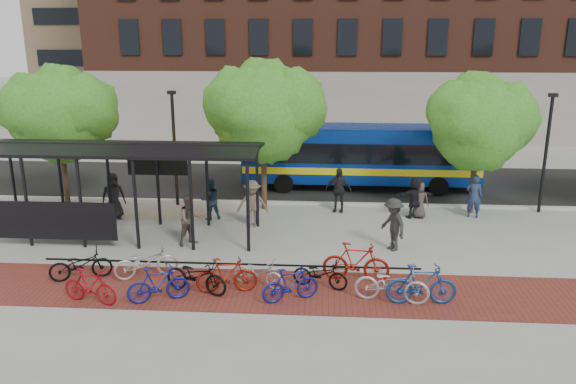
# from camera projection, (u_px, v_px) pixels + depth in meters

# --- Properties ---
(ground) EXTENTS (160.00, 160.00, 0.00)m
(ground) POSITION_uv_depth(u_px,v_px,m) (333.00, 235.00, 21.60)
(ground) COLOR #9E9E99
(ground) RESTS_ON ground
(asphalt_street) EXTENTS (160.00, 8.00, 0.01)m
(asphalt_street) POSITION_uv_depth(u_px,v_px,m) (331.00, 183.00, 29.29)
(asphalt_street) COLOR black
(asphalt_street) RESTS_ON ground
(curb) EXTENTS (160.00, 0.25, 0.12)m
(curb) POSITION_uv_depth(u_px,v_px,m) (332.00, 204.00, 25.43)
(curb) COLOR #B7B7B2
(curb) RESTS_ON ground
(brick_strip) EXTENTS (24.00, 3.00, 0.01)m
(brick_strip) POSITION_uv_depth(u_px,v_px,m) (268.00, 290.00, 16.93)
(brick_strip) COLOR maroon
(brick_strip) RESTS_ON ground
(bike_rack_rail) EXTENTS (12.00, 0.05, 0.95)m
(bike_rack_rail) POSITION_uv_depth(u_px,v_px,m) (230.00, 277.00, 17.88)
(bike_rack_rail) COLOR black
(bike_rack_rail) RESTS_ON ground
(building_brick) EXTENTS (55.00, 14.00, 20.00)m
(building_brick) POSITION_uv_depth(u_px,v_px,m) (462.00, 1.00, 43.23)
(building_brick) COLOR brown
(building_brick) RESTS_ON ground
(bus_shelter) EXTENTS (10.60, 3.07, 3.60)m
(bus_shelter) POSITION_uv_depth(u_px,v_px,m) (115.00, 159.00, 20.87)
(bus_shelter) COLOR black
(bus_shelter) RESTS_ON ground
(tree_a) EXTENTS (4.90, 4.00, 6.18)m
(tree_a) POSITION_uv_depth(u_px,v_px,m) (60.00, 111.00, 24.46)
(tree_a) COLOR #382619
(tree_a) RESTS_ON ground
(tree_b) EXTENTS (5.15, 4.20, 6.47)m
(tree_b) POSITION_uv_depth(u_px,v_px,m) (266.00, 108.00, 23.81)
(tree_b) COLOR #382619
(tree_b) RESTS_ON ground
(tree_c) EXTENTS (4.66, 3.80, 5.92)m
(tree_c) POSITION_uv_depth(u_px,v_px,m) (480.00, 119.00, 23.33)
(tree_c) COLOR #382619
(tree_c) RESTS_ON ground
(lamp_post_left) EXTENTS (0.35, 0.20, 5.12)m
(lamp_post_left) POSITION_uv_depth(u_px,v_px,m) (174.00, 145.00, 24.78)
(lamp_post_left) COLOR black
(lamp_post_left) RESTS_ON ground
(lamp_post_right) EXTENTS (0.35, 0.20, 5.12)m
(lamp_post_right) POSITION_uv_depth(u_px,v_px,m) (546.00, 150.00, 23.73)
(lamp_post_right) COLOR black
(lamp_post_right) RESTS_ON ground
(bus) EXTENTS (11.61, 2.85, 3.13)m
(bus) POSITION_uv_depth(u_px,v_px,m) (360.00, 153.00, 27.87)
(bus) COLOR navy
(bus) RESTS_ON ground
(bike_0) EXTENTS (2.01, 1.32, 1.00)m
(bike_0) POSITION_uv_depth(u_px,v_px,m) (81.00, 264.00, 17.59)
(bike_0) COLOR black
(bike_0) RESTS_ON ground
(bike_1) EXTENTS (1.80, 0.90, 1.04)m
(bike_1) POSITION_uv_depth(u_px,v_px,m) (90.00, 286.00, 16.01)
(bike_1) COLOR maroon
(bike_1) RESTS_ON ground
(bike_2) EXTENTS (2.10, 1.43, 1.05)m
(bike_2) POSITION_uv_depth(u_px,v_px,m) (146.00, 262.00, 17.73)
(bike_2) COLOR #ADAEB0
(bike_2) RESTS_ON ground
(bike_3) EXTENTS (1.85, 1.12, 1.07)m
(bike_3) POSITION_uv_depth(u_px,v_px,m) (158.00, 284.00, 16.09)
(bike_3) COLOR navy
(bike_3) RESTS_ON ground
(bike_4) EXTENTS (2.17, 1.34, 1.08)m
(bike_4) POSITION_uv_depth(u_px,v_px,m) (196.00, 276.00, 16.67)
(bike_4) COLOR black
(bike_4) RESTS_ON ground
(bike_5) EXTENTS (1.89, 0.83, 1.10)m
(bike_5) POSITION_uv_depth(u_px,v_px,m) (226.00, 275.00, 16.66)
(bike_5) COLOR maroon
(bike_5) RESTS_ON ground
(bike_6) EXTENTS (1.78, 1.17, 0.88)m
(bike_6) POSITION_uv_depth(u_px,v_px,m) (258.00, 273.00, 17.13)
(bike_6) COLOR #B5B5B8
(bike_6) RESTS_ON ground
(bike_7) EXTENTS (1.77, 1.13, 1.03)m
(bike_7) POSITION_uv_depth(u_px,v_px,m) (290.00, 284.00, 16.13)
(bike_7) COLOR navy
(bike_7) RESTS_ON ground
(bike_8) EXTENTS (1.81, 1.04, 0.90)m
(bike_8) POSITION_uv_depth(u_px,v_px,m) (320.00, 274.00, 17.00)
(bike_8) COLOR black
(bike_8) RESTS_ON ground
(bike_9) EXTENTS (2.14, 0.82, 1.25)m
(bike_9) POSITION_uv_depth(u_px,v_px,m) (356.00, 262.00, 17.44)
(bike_9) COLOR #9B190E
(bike_9) RESTS_ON ground
(bike_10) EXTENTS (2.24, 1.10, 1.13)m
(bike_10) POSITION_uv_depth(u_px,v_px,m) (392.00, 284.00, 16.07)
(bike_10) COLOR #A8A8AA
(bike_10) RESTS_ON ground
(bike_11) EXTENTS (2.04, 0.67, 1.21)m
(bike_11) POSITION_uv_depth(u_px,v_px,m) (421.00, 285.00, 15.92)
(bike_11) COLOR navy
(bike_11) RESTS_ON ground
(pedestrian_0) EXTENTS (1.14, 0.98, 1.97)m
(pedestrian_0) POSITION_uv_depth(u_px,v_px,m) (113.00, 196.00, 23.32)
(pedestrian_0) COLOR black
(pedestrian_0) RESTS_ON ground
(pedestrian_2) EXTENTS (1.04, 0.95, 1.72)m
(pedestrian_2) POSITION_uv_depth(u_px,v_px,m) (210.00, 199.00, 23.27)
(pedestrian_2) COLOR #1E3347
(pedestrian_2) RESTS_ON ground
(pedestrian_3) EXTENTS (1.31, 0.84, 1.93)m
(pedestrian_3) POSITION_uv_depth(u_px,v_px,m) (252.00, 204.00, 22.32)
(pedestrian_3) COLOR brown
(pedestrian_3) RESTS_ON ground
(pedestrian_4) EXTENTS (1.20, 0.66, 1.94)m
(pedestrian_4) POSITION_uv_depth(u_px,v_px,m) (339.00, 190.00, 24.28)
(pedestrian_4) COLOR black
(pedestrian_4) RESTS_ON ground
(pedestrian_5) EXTENTS (1.72, 0.84, 1.78)m
(pedestrian_5) POSITION_uv_depth(u_px,v_px,m) (415.00, 197.00, 23.46)
(pedestrian_5) COLOR black
(pedestrian_5) RESTS_ON ground
(pedestrian_6) EXTENTS (0.88, 0.71, 1.54)m
(pedestrian_6) POSITION_uv_depth(u_px,v_px,m) (420.00, 200.00, 23.49)
(pedestrian_6) COLOR #3B332F
(pedestrian_6) RESTS_ON ground
(pedestrian_7) EXTENTS (0.75, 0.56, 1.85)m
(pedestrian_7) POSITION_uv_depth(u_px,v_px,m) (474.00, 196.00, 23.51)
(pedestrian_7) COLOR #22304F
(pedestrian_7) RESTS_ON ground
(pedestrian_8) EXTENTS (1.17, 1.16, 1.91)m
(pedestrian_8) POSITION_uv_depth(u_px,v_px,m) (190.00, 220.00, 20.42)
(pedestrian_8) COLOR brown
(pedestrian_8) RESTS_ON ground
(pedestrian_9) EXTENTS (1.22, 1.43, 1.92)m
(pedestrian_9) POSITION_uv_depth(u_px,v_px,m) (393.00, 224.00, 19.89)
(pedestrian_9) COLOR #262626
(pedestrian_9) RESTS_ON ground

